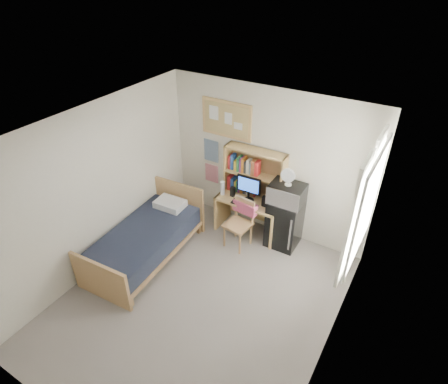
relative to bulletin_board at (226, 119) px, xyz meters
The scene contains 26 objects.
floor 2.95m from the bulletin_board, 69.48° to the right, with size 3.60×4.20×0.02m, color gray.
ceiling 2.33m from the bulletin_board, 69.48° to the right, with size 3.60×4.20×0.02m, color white.
wall_back 1.00m from the bulletin_board, ahead, with size 3.60×0.04×2.60m, color white.
wall_front 4.30m from the bulletin_board, 79.44° to the right, with size 3.60×0.04×2.60m, color white.
wall_left 2.40m from the bulletin_board, 116.08° to the right, with size 0.04×4.20×2.60m, color white.
wall_right 3.37m from the bulletin_board, 38.93° to the right, with size 0.04×4.20×2.60m, color white.
window_unit 2.70m from the bulletin_board, 19.26° to the right, with size 0.10×1.40×1.70m, color white.
curtain_left 2.83m from the bulletin_board, 27.19° to the right, with size 0.04×0.55×1.70m, color white.
curtain_right 2.57m from the bulletin_board, 10.96° to the right, with size 0.04×0.55×1.70m, color white.
bulletin_board is the anchor object (origin of this frame).
poster_wave 0.74m from the bulletin_board, behind, with size 0.30×0.01×0.42m, color #214F87.
poster_japan 1.18m from the bulletin_board, behind, with size 0.28×0.01×0.36m, color #C22240.
desk 1.72m from the bulletin_board, 24.02° to the right, with size 1.12×0.56×0.70m, color #DEB26C.
desk_chair 1.77m from the bulletin_board, 47.69° to the right, with size 0.44×0.44×0.88m, color tan.
mini_fridge 1.99m from the bulletin_board, 11.43° to the right, with size 0.52×0.52×0.88m, color black.
bed 2.45m from the bulletin_board, 105.99° to the right, with size 0.99×1.97×0.54m, color black.
hutch 1.02m from the bulletin_board, 11.95° to the right, with size 1.06×0.27×0.87m, color #DEB26C.
monitor 1.23m from the bulletin_board, 28.30° to the right, with size 0.42×0.03×0.45m, color black.
keyboard 1.45m from the bulletin_board, 36.99° to the right, with size 0.46×0.15×0.02m, color black.
speaker_left 1.23m from the bulletin_board, 46.09° to the right, with size 0.07×0.07×0.18m, color black.
speaker_right 1.51m from the bulletin_board, 19.70° to the right, with size 0.08×0.08×0.18m, color black.
water_bottle 1.17m from the bulletin_board, 68.04° to the right, with size 0.07×0.07×0.26m, color white.
hoodie 1.51m from the bulletin_board, 37.44° to the right, with size 0.42×0.13×0.20m, color #D65175.
microwave 1.59m from the bulletin_board, 12.27° to the right, with size 0.55×0.42×0.32m, color silver.
desk_fan 1.45m from the bulletin_board, 12.27° to the right, with size 0.22×0.22×0.28m, color white.
pillow 1.74m from the bulletin_board, 118.44° to the right, with size 0.50×0.35×0.12m, color white.
Camera 1 is at (2.21, -2.99, 4.30)m, focal length 30.00 mm.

